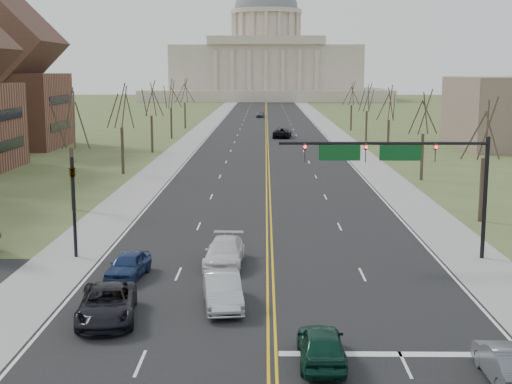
{
  "coord_description": "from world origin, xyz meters",
  "views": [
    {
      "loc": [
        -0.29,
        -27.35,
        10.93
      ],
      "look_at": [
        -0.89,
        19.01,
        3.0
      ],
      "focal_mm": 50.0,
      "sensor_mm": 36.0,
      "label": 1
    }
  ],
  "objects_px": {
    "car_nb_outer_lead": "(507,363)",
    "signal_left": "(73,195)",
    "signal_mast": "(399,161)",
    "car_far_sb": "(260,114)",
    "car_nb_inner_lead": "(322,345)",
    "car_sb_inner_lead": "(223,290)",
    "car_sb_outer_second": "(128,265)",
    "car_sb_inner_second": "(225,252)",
    "car_sb_outer_lead": "(107,304)",
    "car_far_nb": "(282,132)"
  },
  "relations": [
    {
      "from": "car_sb_outer_lead",
      "to": "car_sb_inner_lead",
      "type": "bearing_deg",
      "value": 12.62
    },
    {
      "from": "signal_left",
      "to": "car_nb_outer_lead",
      "type": "height_order",
      "value": "signal_left"
    },
    {
      "from": "car_nb_inner_lead",
      "to": "car_sb_outer_lead",
      "type": "distance_m",
      "value": 10.23
    },
    {
      "from": "car_sb_inner_lead",
      "to": "car_far_nb",
      "type": "distance_m",
      "value": 85.23
    },
    {
      "from": "car_sb_inner_lead",
      "to": "car_far_sb",
      "type": "height_order",
      "value": "car_sb_inner_lead"
    },
    {
      "from": "car_sb_inner_second",
      "to": "car_sb_outer_second",
      "type": "bearing_deg",
      "value": -150.59
    },
    {
      "from": "signal_left",
      "to": "car_nb_outer_lead",
      "type": "distance_m",
      "value": 26.23
    },
    {
      "from": "car_nb_inner_lead",
      "to": "car_sb_inner_second",
      "type": "height_order",
      "value": "car_sb_inner_second"
    },
    {
      "from": "signal_mast",
      "to": "car_far_sb",
      "type": "bearing_deg",
      "value": 94.0
    },
    {
      "from": "car_sb_inner_lead",
      "to": "car_sb_outer_lead",
      "type": "height_order",
      "value": "car_sb_inner_lead"
    },
    {
      "from": "signal_left",
      "to": "car_nb_outer_lead",
      "type": "bearing_deg",
      "value": -40.5
    },
    {
      "from": "car_nb_inner_lead",
      "to": "car_far_sb",
      "type": "bearing_deg",
      "value": -88.81
    },
    {
      "from": "car_nb_outer_lead",
      "to": "car_sb_outer_second",
      "type": "height_order",
      "value": "car_sb_outer_second"
    },
    {
      "from": "signal_left",
      "to": "car_sb_outer_second",
      "type": "height_order",
      "value": "signal_left"
    },
    {
      "from": "car_nb_outer_lead",
      "to": "signal_left",
      "type": "bearing_deg",
      "value": -40.2
    },
    {
      "from": "car_nb_outer_lead",
      "to": "car_sb_inner_second",
      "type": "bearing_deg",
      "value": -54.11
    },
    {
      "from": "car_far_nb",
      "to": "car_far_sb",
      "type": "height_order",
      "value": "car_far_nb"
    },
    {
      "from": "signal_mast",
      "to": "car_far_nb",
      "type": "distance_m",
      "value": 76.53
    },
    {
      "from": "car_sb_outer_lead",
      "to": "car_sb_outer_second",
      "type": "bearing_deg",
      "value": 84.63
    },
    {
      "from": "car_sb_inner_second",
      "to": "car_far_nb",
      "type": "xyz_separation_m",
      "value": [
        5.1,
        77.92,
        0.09
      ]
    },
    {
      "from": "car_sb_outer_lead",
      "to": "car_far_sb",
      "type": "distance_m",
      "value": 137.72
    },
    {
      "from": "car_far_nb",
      "to": "car_sb_outer_lead",
      "type": "bearing_deg",
      "value": 89.5
    },
    {
      "from": "signal_mast",
      "to": "car_sb_outer_lead",
      "type": "bearing_deg",
      "value": -143.82
    },
    {
      "from": "car_sb_inner_lead",
      "to": "car_sb_outer_second",
      "type": "distance_m",
      "value": 7.05
    },
    {
      "from": "signal_left",
      "to": "car_sb_outer_lead",
      "type": "relative_size",
      "value": 1.13
    },
    {
      "from": "car_far_nb",
      "to": "signal_left",
      "type": "bearing_deg",
      "value": 85.5
    },
    {
      "from": "car_nb_inner_lead",
      "to": "car_sb_inner_lead",
      "type": "height_order",
      "value": "car_sb_inner_lead"
    },
    {
      "from": "car_sb_inner_lead",
      "to": "signal_mast",
      "type": "bearing_deg",
      "value": 34.85
    },
    {
      "from": "car_sb_outer_lead",
      "to": "car_sb_outer_second",
      "type": "xyz_separation_m",
      "value": [
        -0.29,
        6.52,
        -0.04
      ]
    },
    {
      "from": "car_sb_outer_second",
      "to": "car_far_nb",
      "type": "distance_m",
      "value": 81.09
    },
    {
      "from": "signal_left",
      "to": "car_sb_inner_lead",
      "type": "height_order",
      "value": "signal_left"
    },
    {
      "from": "car_sb_inner_second",
      "to": "signal_left",
      "type": "bearing_deg",
      "value": 171.7
    },
    {
      "from": "car_nb_inner_lead",
      "to": "car_sb_inner_lead",
      "type": "relative_size",
      "value": 0.91
    },
    {
      "from": "signal_mast",
      "to": "signal_left",
      "type": "bearing_deg",
      "value": 180.0
    },
    {
      "from": "car_sb_inner_lead",
      "to": "car_sb_inner_second",
      "type": "height_order",
      "value": "car_sb_inner_lead"
    },
    {
      "from": "car_nb_inner_lead",
      "to": "car_sb_outer_second",
      "type": "distance_m",
      "value": 14.59
    },
    {
      "from": "car_nb_outer_lead",
      "to": "car_sb_outer_second",
      "type": "relative_size",
      "value": 1.02
    },
    {
      "from": "car_nb_inner_lead",
      "to": "car_far_sb",
      "type": "relative_size",
      "value": 1.02
    },
    {
      "from": "signal_left",
      "to": "car_nb_inner_lead",
      "type": "relative_size",
      "value": 1.39
    },
    {
      "from": "signal_mast",
      "to": "car_nb_inner_lead",
      "type": "distance_m",
      "value": 17.12
    },
    {
      "from": "car_sb_outer_second",
      "to": "car_nb_inner_lead",
      "type": "bearing_deg",
      "value": -41.93
    },
    {
      "from": "signal_left",
      "to": "car_sb_inner_second",
      "type": "distance_m",
      "value": 9.56
    },
    {
      "from": "car_sb_outer_second",
      "to": "car_far_nb",
      "type": "xyz_separation_m",
      "value": [
        10.1,
        80.45,
        0.14
      ]
    },
    {
      "from": "car_sb_inner_second",
      "to": "car_far_nb",
      "type": "relative_size",
      "value": 0.86
    },
    {
      "from": "car_nb_outer_lead",
      "to": "car_sb_inner_second",
      "type": "distance_m",
      "value": 18.7
    },
    {
      "from": "car_nb_outer_lead",
      "to": "car_sb_inner_second",
      "type": "relative_size",
      "value": 0.81
    },
    {
      "from": "car_sb_inner_second",
      "to": "car_nb_outer_lead",
      "type": "bearing_deg",
      "value": -51.88
    },
    {
      "from": "signal_left",
      "to": "car_nb_outer_lead",
      "type": "xyz_separation_m",
      "value": [
        19.81,
        -16.92,
        -3.01
      ]
    },
    {
      "from": "signal_left",
      "to": "car_nb_inner_lead",
      "type": "height_order",
      "value": "signal_left"
    },
    {
      "from": "car_nb_inner_lead",
      "to": "car_far_nb",
      "type": "bearing_deg",
      "value": -90.55
    }
  ]
}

